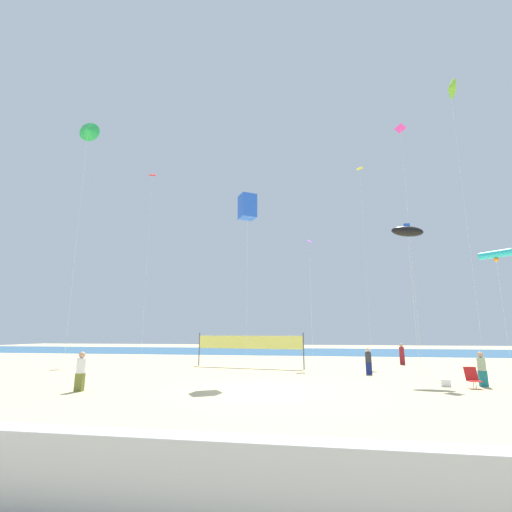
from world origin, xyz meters
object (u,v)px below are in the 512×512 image
object	(u,v)px
volleyball_net	(249,344)
kite_black_inflatable	(407,231)
kite_blue_box	(247,207)
kite_lime_delta	(450,89)
kite_cyan_tube	(496,255)
beachgoer_sage_shirt	(482,368)
kite_green_delta	(88,131)
beach_handbag	(446,383)
kite_magenta_diamond	(400,132)
kite_violet_diamond	(310,242)
kite_yellow_diamond	(360,173)
beachgoer_charcoal_shirt	(368,360)
kite_red_diamond	(152,177)
beachgoer_maroon_shirt	(402,353)
folding_beach_chair	(472,377)
beachgoer_white_shirt	(81,370)

from	to	relation	value
volleyball_net	kite_black_inflatable	bearing A→B (deg)	-24.32
kite_blue_box	kite_lime_delta	bearing A→B (deg)	29.66
kite_cyan_tube	kite_black_inflatable	distance (m)	5.05
beachgoer_sage_shirt	kite_green_delta	world-z (taller)	kite_green_delta
beach_handbag	beachgoer_sage_shirt	bearing A→B (deg)	9.44
kite_magenta_diamond	kite_violet_diamond	distance (m)	10.36
volleyball_net	kite_magenta_diamond	world-z (taller)	kite_magenta_diamond
beach_handbag	kite_lime_delta	size ratio (longest dim) A/B	0.02
kite_yellow_diamond	kite_lime_delta	xyz separation A→B (m)	(6.86, -5.51, 4.29)
beachgoer_sage_shirt	beachgoer_charcoal_shirt	size ratio (longest dim) A/B	1.01
kite_magenta_diamond	kite_red_diamond	distance (m)	23.18
beachgoer_maroon_shirt	kite_green_delta	size ratio (longest dim) A/B	0.09
volleyball_net	folding_beach_chair	bearing A→B (deg)	-34.42
volleyball_net	beach_handbag	distance (m)	13.13
beachgoer_maroon_shirt	volleyball_net	size ratio (longest dim) A/B	0.20
beachgoer_sage_shirt	beachgoer_white_shirt	size ratio (longest dim) A/B	0.96
folding_beach_chair	beach_handbag	xyz separation A→B (m)	(-1.04, 0.30, -0.31)
kite_blue_box	folding_beach_chair	bearing A→B (deg)	-10.03
beachgoer_charcoal_shirt	kite_cyan_tube	size ratio (longest dim) A/B	0.22
beachgoer_white_shirt	kite_yellow_diamond	distance (m)	29.63
kite_magenta_diamond	kite_blue_box	distance (m)	13.57
beachgoer_charcoal_shirt	kite_green_delta	world-z (taller)	kite_green_delta
beachgoer_charcoal_shirt	kite_red_diamond	bearing A→B (deg)	97.72
volleyball_net	kite_magenta_diamond	bearing A→B (deg)	-3.20
folding_beach_chair	kite_yellow_diamond	xyz separation A→B (m)	(-2.21, 16.03, 17.18)
beachgoer_maroon_shirt	kite_blue_box	world-z (taller)	kite_blue_box
kite_yellow_diamond	kite_black_inflatable	xyz separation A→B (m)	(0.83, -12.70, -9.51)
beachgoer_maroon_shirt	kite_red_diamond	distance (m)	27.82
kite_green_delta	beachgoer_maroon_shirt	bearing A→B (deg)	25.35
beachgoer_white_shirt	kite_black_inflatable	size ratio (longest dim) A/B	0.19
beachgoer_maroon_shirt	kite_blue_box	size ratio (longest dim) A/B	0.15
kite_green_delta	kite_red_diamond	size ratio (longest dim) A/B	0.92
beach_handbag	kite_lime_delta	bearing A→B (deg)	60.90
beachgoer_white_shirt	beach_handbag	world-z (taller)	beachgoer_white_shirt
kite_yellow_diamond	kite_lime_delta	bearing A→B (deg)	-38.77
kite_lime_delta	kite_red_diamond	distance (m)	27.74
beachgoer_charcoal_shirt	kite_cyan_tube	bearing A→B (deg)	-62.96
beachgoer_white_shirt	kite_lime_delta	size ratio (longest dim) A/B	0.07
beach_handbag	folding_beach_chair	bearing A→B (deg)	-16.03
kite_yellow_diamond	kite_cyan_tube	distance (m)	17.17
beachgoer_charcoal_shirt	kite_black_inflatable	distance (m)	7.85
kite_black_inflatable	kite_violet_diamond	world-z (taller)	kite_violet_diamond
kite_cyan_tube	kite_black_inflatable	size ratio (longest dim) A/B	0.81
beachgoer_charcoal_shirt	kite_lime_delta	distance (m)	23.47
beachgoer_sage_shirt	beach_handbag	world-z (taller)	beachgoer_sage_shirt
beachgoer_white_shirt	beachgoer_charcoal_shirt	bearing A→B (deg)	156.03
beachgoer_charcoal_shirt	kite_lime_delta	xyz separation A→B (m)	(8.47, 5.76, 21.12)
beachgoer_white_shirt	folding_beach_chair	size ratio (longest dim) A/B	1.81
kite_magenta_diamond	kite_cyan_tube	xyz separation A→B (m)	(3.69, -3.29, -9.95)
beach_handbag	kite_magenta_diamond	distance (m)	17.97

